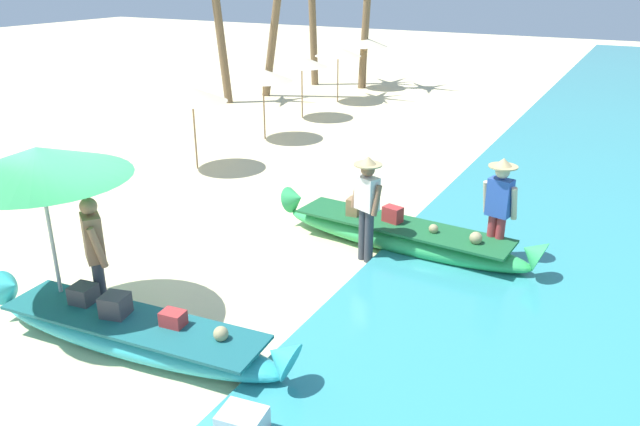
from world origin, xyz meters
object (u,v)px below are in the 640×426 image
Objects in this scene: person_vendor_hatted at (367,202)px; person_vendor_assistant at (499,204)px; patio_umbrella_large at (38,163)px; boat_green_midground at (401,235)px; person_tourist_customer at (95,253)px; boat_cyan_foreground at (133,332)px.

person_vendor_assistant is (1.85, 0.86, 0.00)m from person_vendor_hatted.
person_vendor_assistant is at bearing 24.91° from person_vendor_hatted.
patio_umbrella_large reaches higher than person_vendor_hatted.
person_tourist_customer is at bearing -124.31° from boat_green_midground.
person_tourist_customer reaches higher than boat_cyan_foreground.
patio_umbrella_large reaches higher than boat_cyan_foreground.
person_tourist_customer is 5.92m from person_vendor_assistant.
person_vendor_hatted is 4.07m from person_tourist_customer.
person_vendor_hatted reaches higher than boat_cyan_foreground.
boat_cyan_foreground is 4.67m from boat_green_midground.
patio_umbrella_large is (-3.17, -4.21, 1.93)m from boat_green_midground.
boat_cyan_foreground is 2.37m from patio_umbrella_large.
person_tourist_customer is (-2.34, -3.32, -0.02)m from person_vendor_hatted.
person_vendor_hatted is (1.47, 3.67, 0.77)m from boat_cyan_foreground.
person_vendor_hatted is 2.04m from person_vendor_assistant.
person_vendor_hatted is at bearing -155.09° from person_vendor_assistant.
person_tourist_customer is 0.73× the size of patio_umbrella_large.
person_vendor_assistant is (3.32, 4.53, 0.77)m from boat_cyan_foreground.
boat_green_midground is 1.96× the size of patio_umbrella_large.
patio_umbrella_large is at bearing -136.41° from person_vendor_assistant.
person_tourist_customer is 1.32m from patio_umbrella_large.
boat_green_midground is 2.68× the size of person_vendor_assistant.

